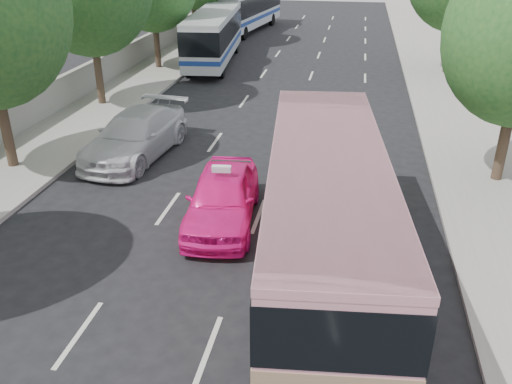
% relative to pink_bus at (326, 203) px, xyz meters
% --- Properties ---
extents(ground, '(120.00, 120.00, 0.00)m').
position_rel_pink_bus_xyz_m(ground, '(-3.14, -1.12, -2.09)').
color(ground, black).
rests_on(ground, ground).
extents(sidewalk_left, '(4.00, 90.00, 0.15)m').
position_rel_pink_bus_xyz_m(sidewalk_left, '(-11.64, 18.88, -2.01)').
color(sidewalk_left, '#9E998E').
rests_on(sidewalk_left, ground).
extents(sidewalk_right, '(4.00, 90.00, 0.12)m').
position_rel_pink_bus_xyz_m(sidewalk_right, '(5.36, 18.88, -2.03)').
color(sidewalk_right, '#9E998E').
rests_on(sidewalk_right, ground).
extents(low_wall, '(0.30, 90.00, 1.50)m').
position_rel_pink_bus_xyz_m(low_wall, '(-13.44, 18.88, -1.19)').
color(low_wall, '#9E998E').
rests_on(low_wall, sidewalk_left).
extents(pink_bus, '(3.71, 10.72, 3.35)m').
position_rel_pink_bus_xyz_m(pink_bus, '(0.00, 0.00, 0.00)').
color(pink_bus, pink).
rests_on(pink_bus, ground).
extents(pink_taxi, '(2.40, 4.99, 1.64)m').
position_rel_pink_bus_xyz_m(pink_taxi, '(-3.13, 2.34, -1.26)').
color(pink_taxi, '#FF168C').
rests_on(pink_taxi, ground).
extents(white_pickup, '(2.99, 6.06, 1.70)m').
position_rel_pink_bus_xyz_m(white_pickup, '(-7.64, 6.88, -1.24)').
color(white_pickup, silver).
rests_on(white_pickup, ground).
extents(tour_coach_front, '(3.40, 11.00, 3.24)m').
position_rel_pink_bus_xyz_m(tour_coach_front, '(-8.67, 23.07, -0.14)').
color(tour_coach_front, silver).
rests_on(tour_coach_front, ground).
extents(tour_coach_rear, '(4.03, 11.69, 3.43)m').
position_rel_pink_bus_xyz_m(tour_coach_rear, '(-8.95, 35.77, -0.02)').
color(tour_coach_rear, silver).
rests_on(tour_coach_rear, ground).
extents(taxi_roof_sign, '(0.56, 0.23, 0.18)m').
position_rel_pink_bus_xyz_m(taxi_roof_sign, '(-3.13, 2.34, -0.35)').
color(taxi_roof_sign, silver).
rests_on(taxi_roof_sign, pink_taxi).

